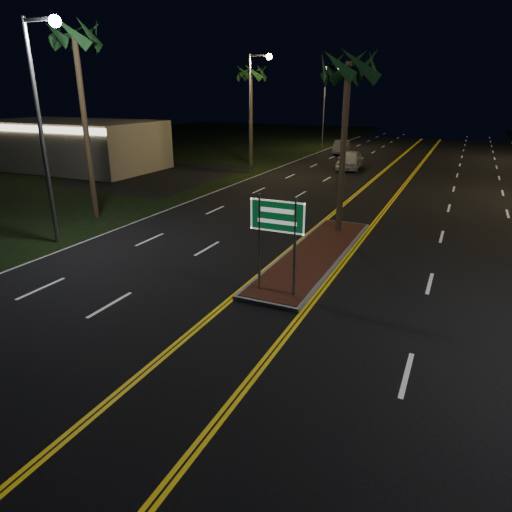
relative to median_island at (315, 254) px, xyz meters
The scene contains 13 objects.
ground 7.00m from the median_island, 90.00° to the right, with size 120.00×120.00×0.00m, color black.
grass_left 34.99m from the median_island, 149.04° to the left, with size 40.00×110.00×0.01m, color black.
median_island is the anchor object (origin of this frame).
highway_sign 4.80m from the median_island, 90.00° to the right, with size 1.80×0.08×3.20m.
commercial_building 29.13m from the median_island, 153.45° to the left, with size 15.00×8.12×4.00m.
streetlight_left_near 12.36m from the median_island, 164.22° to the right, with size 1.91×0.44×9.00m.
streetlight_left_mid 20.80m from the median_island, 121.98° to the left, with size 1.91×0.44×9.00m.
streetlight_left_far 38.89m from the median_island, 106.00° to the left, with size 1.91×0.44×9.00m.
palm_median 8.00m from the median_island, 90.00° to the left, with size 2.40×2.40×8.30m.
palm_left_near 15.20m from the median_island, behind, with size 2.40×2.40×9.80m.
palm_left_far 25.76m from the median_island, 121.36° to the left, with size 2.40×2.40×8.80m.
car_near 22.86m from the median_island, 100.40° to the left, with size 2.35×5.48×1.83m, color white.
car_far 33.18m from the median_island, 102.99° to the left, with size 2.07×4.83×1.61m, color #A4A6AE.
Camera 1 is at (5.10, -9.86, 6.33)m, focal length 32.00 mm.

